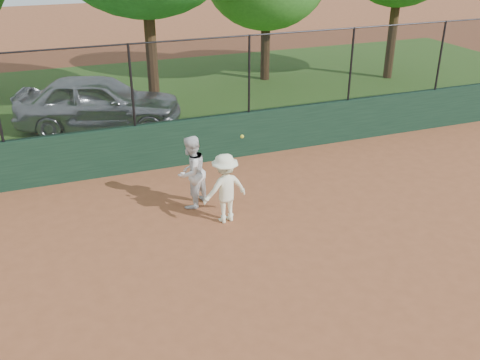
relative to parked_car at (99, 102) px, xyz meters
name	(u,v)px	position (x,y,z in m)	size (l,w,h in m)	color
ground	(242,308)	(0.95, -9.51, -0.83)	(80.00, 80.00, 0.00)	brown
back_wall	(157,146)	(0.95, -3.51, -0.23)	(26.00, 0.20, 1.20)	#173221
grass_strip	(120,102)	(0.95, 2.49, -0.83)	(36.00, 12.00, 0.01)	#2B541A
parked_car	(99,102)	(0.00, 0.00, 0.00)	(1.96, 4.87, 1.66)	#A7ACB1
player_second	(191,172)	(1.19, -5.80, -0.02)	(0.79, 0.62, 1.63)	silver
player_main	(225,188)	(1.66, -6.69, -0.08)	(1.04, 0.70, 2.00)	white
fence_assembly	(151,83)	(0.92, -3.51, 1.41)	(26.00, 0.06, 2.00)	black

